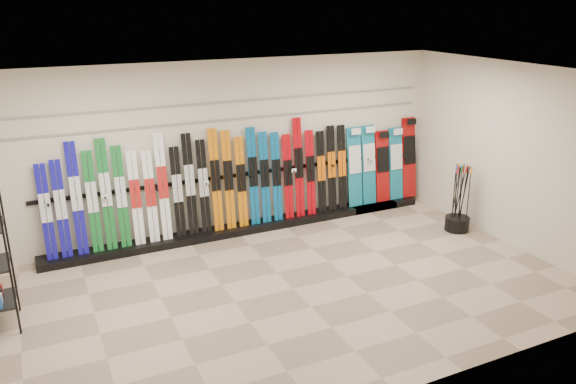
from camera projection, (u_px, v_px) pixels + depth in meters
name	position (u px, v px, depth m)	size (l,w,h in m)	color
floor	(293.00, 289.00, 8.03)	(8.00, 8.00, 0.00)	gray
back_wall	(230.00, 148.00, 9.68)	(8.00, 8.00, 0.00)	beige
right_wall	(513.00, 156.00, 9.17)	(5.00, 5.00, 0.00)	beige
ceiling	(294.00, 77.00, 7.06)	(8.00, 8.00, 0.00)	silver
ski_rack_base	(249.00, 227.00, 10.05)	(8.00, 0.40, 0.12)	black
skis	(210.00, 185.00, 9.53)	(5.36, 0.22, 1.82)	#151098
snowboards	(383.00, 164.00, 11.02)	(1.58, 0.25, 1.59)	#14728C
pole_bin	(457.00, 224.00, 10.04)	(0.43, 0.43, 0.25)	black
ski_poles	(460.00, 198.00, 9.91)	(0.27, 0.35, 1.18)	black
slatwall_rail_0	(230.00, 119.00, 9.50)	(7.60, 0.02, 0.03)	gray
slatwall_rail_1	(229.00, 102.00, 9.40)	(7.60, 0.02, 0.03)	gray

